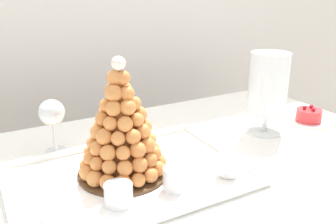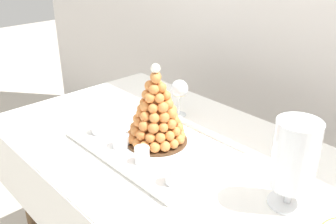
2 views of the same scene
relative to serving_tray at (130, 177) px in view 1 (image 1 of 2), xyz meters
name	(u,v)px [view 1 (image 1 of 2)]	position (x,y,z in m)	size (l,w,h in m)	color
buffet_table	(158,192)	(0.10, 0.05, -0.10)	(1.53, 0.86, 0.77)	brown
serving_tray	(130,177)	(0.00, 0.00, 0.00)	(0.58, 0.40, 0.02)	white
croquembouche	(122,131)	(-0.01, 0.02, 0.12)	(0.23, 0.23, 0.30)	#4C331E
dessert_cup_left	(51,212)	(-0.21, -0.10, 0.03)	(0.06, 0.06, 0.05)	silver
dessert_cup_mid_left	(119,195)	(-0.07, -0.10, 0.02)	(0.06, 0.06, 0.05)	silver
dessert_cup_centre	(174,180)	(0.06, -0.11, 0.03)	(0.05, 0.05, 0.06)	silver
dessert_cup_mid_right	(228,165)	(0.22, -0.11, 0.03)	(0.05, 0.05, 0.06)	silver
macaron_goblet	(268,86)	(0.51, 0.07, 0.15)	(0.12, 0.12, 0.26)	white
fruit_tart_plate	(308,118)	(0.70, 0.06, 0.01)	(0.18, 0.18, 0.06)	white
wine_glass	(52,114)	(-0.12, 0.25, 0.11)	(0.07, 0.07, 0.16)	silver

